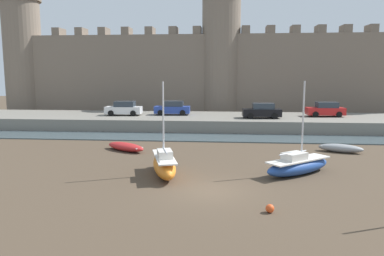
{
  "coord_description": "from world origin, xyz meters",
  "views": [
    {
      "loc": [
        0.83,
        -18.9,
        6.06
      ],
      "look_at": [
        -1.43,
        5.59,
        2.5
      ],
      "focal_mm": 35.0,
      "sensor_mm": 36.0,
      "label": 1
    }
  ],
  "objects_px": {
    "mooring_buoy_mid_mud": "(307,157)",
    "car_quay_east": "(326,110)",
    "sailboat_foreground_left": "(298,165)",
    "rowboat_midflat_right": "(126,147)",
    "sailboat_foreground_centre": "(164,165)",
    "car_quay_centre_east": "(173,108)",
    "car_quay_centre_west": "(262,111)",
    "mooring_buoy_near_shore": "(270,208)",
    "car_quay_west": "(124,109)",
    "rowboat_midflat_centre": "(341,148)"
  },
  "relations": [
    {
      "from": "mooring_buoy_mid_mud",
      "to": "car_quay_east",
      "type": "bearing_deg",
      "value": 71.94
    },
    {
      "from": "sailboat_foreground_left",
      "to": "rowboat_midflat_right",
      "type": "xyz_separation_m",
      "value": [
        -12.32,
        5.96,
        -0.23
      ]
    },
    {
      "from": "sailboat_foreground_centre",
      "to": "mooring_buoy_mid_mud",
      "type": "height_order",
      "value": "sailboat_foreground_centre"
    },
    {
      "from": "car_quay_centre_east",
      "to": "car_quay_centre_west",
      "type": "xyz_separation_m",
      "value": [
        10.08,
        -2.37,
        0.0
      ]
    },
    {
      "from": "sailboat_foreground_centre",
      "to": "car_quay_east",
      "type": "relative_size",
      "value": 1.35
    },
    {
      "from": "mooring_buoy_near_shore",
      "to": "car_quay_west",
      "type": "height_order",
      "value": "car_quay_west"
    },
    {
      "from": "rowboat_midflat_centre",
      "to": "sailboat_foreground_centre",
      "type": "distance_m",
      "value": 14.92
    },
    {
      "from": "car_quay_centre_east",
      "to": "car_quay_centre_west",
      "type": "distance_m",
      "value": 10.36
    },
    {
      "from": "rowboat_midflat_centre",
      "to": "rowboat_midflat_right",
      "type": "xyz_separation_m",
      "value": [
        -16.86,
        -0.99,
        -0.0
      ]
    },
    {
      "from": "mooring_buoy_mid_mud",
      "to": "car_quay_centre_east",
      "type": "xyz_separation_m",
      "value": [
        -12.0,
        16.45,
        1.91
      ]
    },
    {
      "from": "sailboat_foreground_left",
      "to": "rowboat_midflat_right",
      "type": "distance_m",
      "value": 13.69
    },
    {
      "from": "sailboat_foreground_centre",
      "to": "mooring_buoy_mid_mud",
      "type": "distance_m",
      "value": 10.67
    },
    {
      "from": "rowboat_midflat_centre",
      "to": "mooring_buoy_mid_mud",
      "type": "relative_size",
      "value": 8.58
    },
    {
      "from": "car_quay_west",
      "to": "sailboat_foreground_left",
      "type": "bearing_deg",
      "value": -50.23
    },
    {
      "from": "rowboat_midflat_right",
      "to": "mooring_buoy_mid_mud",
      "type": "distance_m",
      "value": 13.85
    },
    {
      "from": "mooring_buoy_mid_mud",
      "to": "car_quay_east",
      "type": "relative_size",
      "value": 0.1
    },
    {
      "from": "rowboat_midflat_centre",
      "to": "car_quay_east",
      "type": "bearing_deg",
      "value": 80.79
    },
    {
      "from": "sailboat_foreground_centre",
      "to": "car_quay_west",
      "type": "relative_size",
      "value": 1.35
    },
    {
      "from": "sailboat_foreground_left",
      "to": "rowboat_midflat_right",
      "type": "bearing_deg",
      "value": 154.2
    },
    {
      "from": "sailboat_foreground_left",
      "to": "sailboat_foreground_centre",
      "type": "bearing_deg",
      "value": -172.5
    },
    {
      "from": "rowboat_midflat_right",
      "to": "car_quay_west",
      "type": "relative_size",
      "value": 0.94
    },
    {
      "from": "car_quay_east",
      "to": "rowboat_midflat_centre",
      "type": "bearing_deg",
      "value": -99.21
    },
    {
      "from": "sailboat_foreground_left",
      "to": "car_quay_centre_west",
      "type": "xyz_separation_m",
      "value": [
        -0.54,
        18.01,
        1.55
      ]
    },
    {
      "from": "rowboat_midflat_right",
      "to": "mooring_buoy_near_shore",
      "type": "distance_m",
      "value": 16.0
    },
    {
      "from": "mooring_buoy_mid_mud",
      "to": "mooring_buoy_near_shore",
      "type": "distance_m",
      "value": 11.2
    },
    {
      "from": "rowboat_midflat_right",
      "to": "car_quay_west",
      "type": "height_order",
      "value": "car_quay_west"
    },
    {
      "from": "sailboat_foreground_centre",
      "to": "mooring_buoy_near_shore",
      "type": "relative_size",
      "value": 14.65
    },
    {
      "from": "car_quay_west",
      "to": "car_quay_centre_west",
      "type": "xyz_separation_m",
      "value": [
        15.6,
        -1.38,
        0.0
      ]
    },
    {
      "from": "mooring_buoy_mid_mud",
      "to": "mooring_buoy_near_shore",
      "type": "bearing_deg",
      "value": -109.8
    },
    {
      "from": "sailboat_foreground_centre",
      "to": "car_quay_west",
      "type": "bearing_deg",
      "value": 111.6
    },
    {
      "from": "car_quay_west",
      "to": "car_quay_centre_west",
      "type": "relative_size",
      "value": 1.0
    },
    {
      "from": "rowboat_midflat_right",
      "to": "sailboat_foreground_centre",
      "type": "bearing_deg",
      "value": -58.61
    },
    {
      "from": "sailboat_foreground_centre",
      "to": "car_quay_east",
      "type": "bearing_deg",
      "value": 55.32
    },
    {
      "from": "mooring_buoy_mid_mud",
      "to": "car_quay_centre_west",
      "type": "bearing_deg",
      "value": 97.76
    },
    {
      "from": "rowboat_midflat_centre",
      "to": "sailboat_foreground_left",
      "type": "height_order",
      "value": "sailboat_foreground_left"
    },
    {
      "from": "car_quay_centre_west",
      "to": "car_quay_centre_east",
      "type": "bearing_deg",
      "value": 166.78
    },
    {
      "from": "sailboat_foreground_left",
      "to": "car_quay_west",
      "type": "xyz_separation_m",
      "value": [
        -16.14,
        19.4,
        1.55
      ]
    },
    {
      "from": "mooring_buoy_near_shore",
      "to": "car_quay_centre_west",
      "type": "height_order",
      "value": "car_quay_centre_west"
    },
    {
      "from": "mooring_buoy_mid_mud",
      "to": "car_quay_centre_east",
      "type": "relative_size",
      "value": 0.1
    },
    {
      "from": "rowboat_midflat_centre",
      "to": "sailboat_foreground_left",
      "type": "relative_size",
      "value": 0.61
    },
    {
      "from": "rowboat_midflat_centre",
      "to": "car_quay_west",
      "type": "distance_m",
      "value": 24.21
    },
    {
      "from": "rowboat_midflat_centre",
      "to": "sailboat_foreground_centre",
      "type": "height_order",
      "value": "sailboat_foreground_centre"
    },
    {
      "from": "mooring_buoy_mid_mud",
      "to": "car_quay_west",
      "type": "xyz_separation_m",
      "value": [
        -17.52,
        15.47,
        1.91
      ]
    },
    {
      "from": "rowboat_midflat_right",
      "to": "car_quay_centre_east",
      "type": "relative_size",
      "value": 0.94
    },
    {
      "from": "rowboat_midflat_right",
      "to": "car_quay_centre_west",
      "type": "relative_size",
      "value": 0.94
    },
    {
      "from": "car_quay_east",
      "to": "car_quay_west",
      "type": "bearing_deg",
      "value": -177.86
    },
    {
      "from": "sailboat_foreground_centre",
      "to": "mooring_buoy_near_shore",
      "type": "height_order",
      "value": "sailboat_foreground_centre"
    },
    {
      "from": "sailboat_foreground_left",
      "to": "car_quay_centre_west",
      "type": "relative_size",
      "value": 1.36
    },
    {
      "from": "car_quay_centre_west",
      "to": "mooring_buoy_mid_mud",
      "type": "bearing_deg",
      "value": -82.24
    },
    {
      "from": "car_quay_centre_east",
      "to": "rowboat_midflat_centre",
      "type": "bearing_deg",
      "value": -41.55
    }
  ]
}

